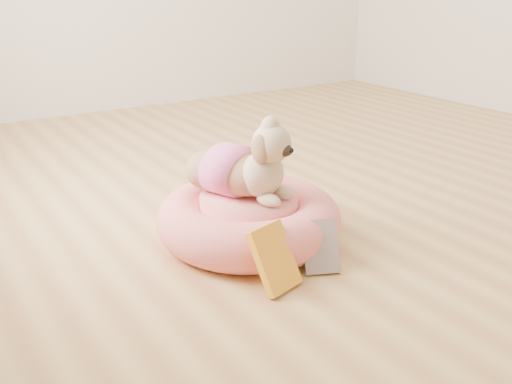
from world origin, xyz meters
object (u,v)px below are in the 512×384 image
dog (243,153)px  book_yellow (275,258)px  book_white (321,247)px  pet_bed (249,219)px

dog → book_yellow: bearing=-128.6°
book_yellow → book_white: bearing=-11.5°
book_yellow → book_white: book_yellow is taller
pet_bed → dog: bearing=109.8°
pet_bed → book_white: size_ratio=3.78×
pet_bed → dog: (-0.01, 0.03, 0.26)m
dog → book_white: size_ratio=2.38×
dog → book_white: bearing=-98.0°
book_yellow → book_white: size_ratio=1.18×
dog → pet_bed: bearing=-92.3°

